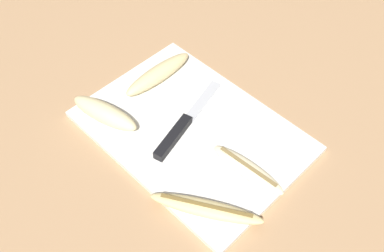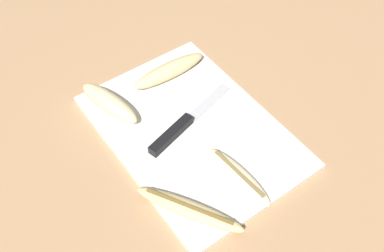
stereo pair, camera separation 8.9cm
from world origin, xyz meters
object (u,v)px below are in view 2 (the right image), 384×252
at_px(banana_soft_right, 110,103).
at_px(banana_spotted_left, 189,209).
at_px(banana_bright_far, 238,177).
at_px(knife, 178,129).
at_px(banana_mellow_near, 169,71).

bearing_deg(banana_soft_right, banana_spotted_left, -1.33).
distance_m(banana_spotted_left, banana_bright_far, 0.11).
bearing_deg(knife, banana_mellow_near, 137.25).
distance_m(banana_bright_far, banana_soft_right, 0.31).
height_order(banana_mellow_near, banana_soft_right, banana_soft_right).
bearing_deg(banana_bright_far, banana_soft_right, -159.98).
relative_size(knife, banana_spotted_left, 1.22).
xyz_separation_m(banana_spotted_left, banana_bright_far, (-0.00, 0.11, -0.00)).
xyz_separation_m(knife, banana_bright_far, (0.16, 0.03, 0.00)).
distance_m(banana_mellow_near, banana_soft_right, 0.15).
relative_size(knife, banana_bright_far, 1.46).
relative_size(knife, banana_mellow_near, 1.31).
xyz_separation_m(knife, banana_spotted_left, (0.16, -0.09, 0.00)).
relative_size(banana_spotted_left, banana_soft_right, 1.20).
xyz_separation_m(knife, banana_soft_right, (-0.13, -0.08, 0.01)).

